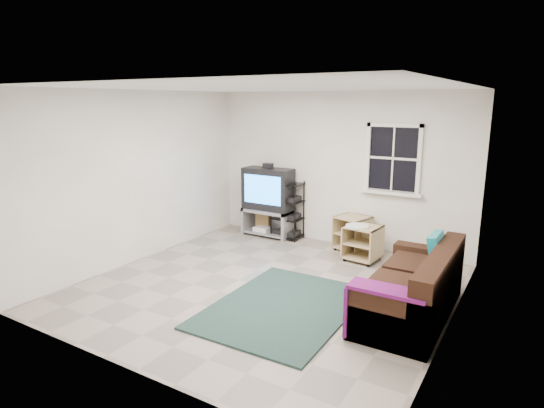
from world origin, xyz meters
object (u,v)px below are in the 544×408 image
Objects in this scene: av_rack at (287,214)px; side_table_right at (363,240)px; tv_unit at (268,196)px; side_table_left at (354,232)px; sofa at (413,290)px.

av_rack reaches higher than side_table_right.
side_table_left is (1.66, 0.02, -0.43)m from tv_unit.
tv_unit reaches higher than side_table_right.
tv_unit is 2.32× the size of side_table_right.
sofa reaches higher than side_table_left.
side_table_right is (1.58, -0.41, -0.13)m from av_rack.
tv_unit is 3.66m from sofa.
side_table_left is at bearing -0.74° from av_rack.
side_table_right reaches higher than side_table_left.
av_rack is at bearing 145.05° from sofa.
tv_unit is 2.04m from side_table_right.
tv_unit reaches higher than av_rack.
av_rack is 1.29m from side_table_left.
side_table_right is (0.30, -0.39, 0.01)m from side_table_left.
tv_unit is 1.28× the size of av_rack.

